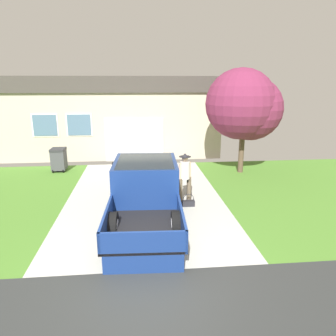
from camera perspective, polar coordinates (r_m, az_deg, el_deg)
The scene contains 6 objects.
pickup_truck at distance 9.46m, azimuth -4.07°, elevation -4.01°, with size 2.09×5.56×1.60m.
person_with_hat at distance 10.04m, azimuth 3.04°, elevation -1.38°, with size 0.46×0.37×1.69m.
handbag at distance 10.14m, azimuth 3.72°, elevation -6.28°, with size 0.40×0.17×0.41m.
house_with_garage at distance 18.76m, azimuth -9.46°, elevation 9.78°, with size 11.39×6.48×4.11m.
front_yard_tree at distance 13.71m, azimuth 13.64°, elevation 11.11°, with size 3.27×2.93×4.42m.
wheeled_trash_bin at distance 14.71m, azimuth -19.19°, elevation 1.58°, with size 0.60×0.72×1.03m.
Camera 1 is at (-0.18, -5.83, 3.87)m, focal length 33.61 mm.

